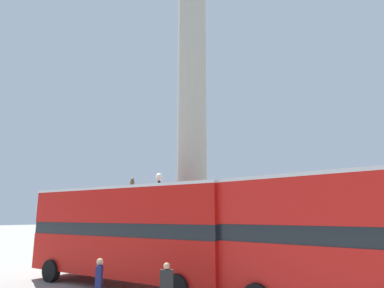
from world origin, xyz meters
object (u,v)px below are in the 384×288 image
equestrian_statue (131,231)px  street_lamp (158,216)px  pedestrian_near_lamp (166,287)px  pedestrian_by_plinth (99,282)px  monument_column (192,127)px  bus_a (129,230)px

equestrian_statue → street_lamp: equestrian_statue is taller
equestrian_statue → pedestrian_near_lamp: bearing=-16.2°
street_lamp → pedestrian_by_plinth: bearing=-61.9°
equestrian_statue → monument_column: bearing=3.2°
pedestrian_near_lamp → pedestrian_by_plinth: size_ratio=0.95×
bus_a → street_lamp: bearing=102.8°
monument_column → equestrian_statue: (-8.73, 3.08, -6.83)m
monument_column → pedestrian_near_lamp: monument_column is taller
equestrian_statue → pedestrian_by_plinth: size_ratio=3.68×
bus_a → street_lamp: size_ratio=1.99×
monument_column → street_lamp: size_ratio=4.51×
monument_column → street_lamp: (0.05, -3.01, -5.60)m
bus_a → pedestrian_by_plinth: bus_a is taller
pedestrian_by_plinth → equestrian_statue: bearing=1.5°
street_lamp → pedestrian_by_plinth: size_ratio=3.18×
equestrian_statue → pedestrian_near_lamp: 18.21m
monument_column → bus_a: size_ratio=2.27×
bus_a → street_lamp: 3.10m
equestrian_statue → pedestrian_near_lamp: equestrian_statue is taller
bus_a → equestrian_statue: size_ratio=1.72×
monument_column → pedestrian_near_lamp: (5.42, -8.33, -7.71)m
monument_column → equestrian_statue: monument_column is taller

